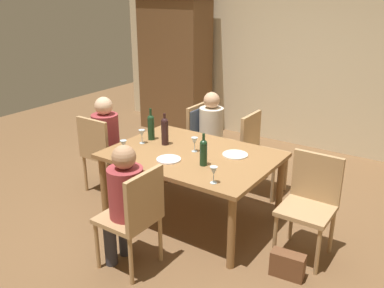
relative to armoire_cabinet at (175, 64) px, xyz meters
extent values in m
plane|color=brown|center=(1.91, -2.33, -1.10)|extent=(10.00, 10.00, 0.00)
cube|color=beige|center=(1.91, 0.45, 0.25)|extent=(6.40, 0.12, 2.70)
cube|color=brown|center=(0.00, 0.00, -0.05)|extent=(1.10, 0.56, 2.10)
cube|color=olive|center=(1.91, -2.33, -0.40)|extent=(1.63, 1.16, 0.04)
cylinder|color=olive|center=(1.17, -2.84, -0.76)|extent=(0.07, 0.07, 0.68)
cylinder|color=olive|center=(2.66, -2.84, -0.76)|extent=(0.07, 0.07, 0.68)
cylinder|color=olive|center=(1.17, -1.82, -0.76)|extent=(0.07, 0.07, 0.68)
cylinder|color=olive|center=(2.66, -1.82, -0.76)|extent=(0.07, 0.07, 0.68)
cylinder|color=tan|center=(1.72, -3.48, -0.88)|extent=(0.04, 0.04, 0.44)
cylinder|color=tan|center=(1.72, -3.10, -0.88)|extent=(0.04, 0.04, 0.44)
cylinder|color=tan|center=(2.10, -3.48, -0.88)|extent=(0.04, 0.04, 0.44)
cylinder|color=tan|center=(2.10, -3.10, -0.88)|extent=(0.04, 0.04, 0.44)
cube|color=tan|center=(1.91, -3.29, -0.64)|extent=(0.44, 0.44, 0.04)
cube|color=tan|center=(2.11, -3.29, -0.40)|extent=(0.04, 0.44, 0.44)
cylinder|color=tan|center=(1.74, -1.18, -0.88)|extent=(0.04, 0.04, 0.44)
cylinder|color=tan|center=(1.74, -1.56, -0.88)|extent=(0.04, 0.04, 0.44)
cylinder|color=tan|center=(1.36, -1.18, -0.88)|extent=(0.04, 0.04, 0.44)
cylinder|color=tan|center=(1.36, -1.56, -0.88)|extent=(0.04, 0.04, 0.44)
cube|color=tan|center=(1.55, -1.37, -0.64)|extent=(0.44, 0.44, 0.04)
cube|color=tan|center=(1.35, -1.37, -0.40)|extent=(0.04, 0.44, 0.44)
cube|color=#4C5B75|center=(1.35, -1.37, -0.38)|extent=(0.07, 0.40, 0.31)
cylinder|color=tan|center=(0.53, -2.14, -0.88)|extent=(0.04, 0.04, 0.44)
cylinder|color=tan|center=(0.91, -2.14, -0.88)|extent=(0.04, 0.04, 0.44)
cylinder|color=tan|center=(0.53, -2.52, -0.88)|extent=(0.04, 0.04, 0.44)
cylinder|color=tan|center=(0.91, -2.52, -0.88)|extent=(0.04, 0.04, 0.44)
cube|color=tan|center=(0.72, -2.33, -0.64)|extent=(0.44, 0.44, 0.04)
cube|color=tan|center=(0.72, -2.53, -0.40)|extent=(0.44, 0.04, 0.44)
cylinder|color=tan|center=(2.47, -1.18, -0.88)|extent=(0.04, 0.04, 0.44)
cylinder|color=tan|center=(2.47, -1.56, -0.88)|extent=(0.04, 0.04, 0.44)
cylinder|color=tan|center=(2.09, -1.18, -0.88)|extent=(0.04, 0.04, 0.44)
cylinder|color=tan|center=(2.09, -1.56, -0.88)|extent=(0.04, 0.04, 0.44)
cube|color=tan|center=(2.28, -1.37, -0.64)|extent=(0.44, 0.44, 0.04)
cube|color=tan|center=(2.08, -1.37, -0.40)|extent=(0.04, 0.44, 0.44)
cylinder|color=tan|center=(3.30, -2.52, -0.88)|extent=(0.04, 0.04, 0.44)
cylinder|color=tan|center=(2.92, -2.52, -0.88)|extent=(0.04, 0.04, 0.44)
cylinder|color=tan|center=(3.30, -2.14, -0.88)|extent=(0.04, 0.04, 0.44)
cylinder|color=tan|center=(2.92, -2.14, -0.88)|extent=(0.04, 0.04, 0.44)
cube|color=tan|center=(3.11, -2.33, -0.64)|extent=(0.44, 0.44, 0.04)
cube|color=tan|center=(3.11, -2.13, -0.40)|extent=(0.44, 0.04, 0.44)
cylinder|color=#33333D|center=(1.78, -3.38, -0.87)|extent=(0.11, 0.11, 0.46)
cylinder|color=#33333D|center=(1.78, -3.20, -0.87)|extent=(0.11, 0.11, 0.46)
cylinder|color=#9E383D|center=(1.91, -3.29, -0.41)|extent=(0.29, 0.29, 0.45)
sphere|color=tan|center=(1.91, -3.29, -0.09)|extent=(0.20, 0.20, 0.20)
cylinder|color=#33333D|center=(1.68, -1.28, -0.87)|extent=(0.11, 0.11, 0.46)
cylinder|color=#33333D|center=(1.68, -1.46, -0.87)|extent=(0.11, 0.11, 0.46)
cylinder|color=beige|center=(1.55, -1.37, -0.41)|extent=(0.29, 0.29, 0.45)
sphere|color=tan|center=(1.55, -1.37, -0.09)|extent=(0.20, 0.20, 0.20)
cylinder|color=#33333D|center=(0.63, -2.19, -0.87)|extent=(0.11, 0.11, 0.46)
cylinder|color=#33333D|center=(0.81, -2.19, -0.87)|extent=(0.11, 0.11, 0.46)
cylinder|color=#9E383D|center=(0.72, -2.33, -0.40)|extent=(0.30, 0.30, 0.47)
sphere|color=beige|center=(0.72, -2.33, -0.07)|extent=(0.20, 0.20, 0.20)
cylinder|color=#19381E|center=(1.32, -2.24, -0.26)|extent=(0.07, 0.07, 0.22)
sphere|color=#19381E|center=(1.32, -2.24, -0.14)|extent=(0.07, 0.07, 0.07)
cylinder|color=#19381E|center=(1.32, -2.24, -0.08)|extent=(0.03, 0.03, 0.10)
cylinder|color=#19381E|center=(2.17, -2.51, -0.27)|extent=(0.07, 0.07, 0.20)
sphere|color=#19381E|center=(2.17, -2.51, -0.16)|extent=(0.07, 0.07, 0.07)
cylinder|color=#19381E|center=(2.17, -2.51, -0.11)|extent=(0.03, 0.03, 0.09)
cylinder|color=black|center=(1.54, -2.28, -0.26)|extent=(0.07, 0.07, 0.24)
sphere|color=black|center=(1.54, -2.28, -0.12)|extent=(0.07, 0.07, 0.07)
cylinder|color=black|center=(1.54, -2.28, -0.08)|extent=(0.03, 0.03, 0.08)
cylinder|color=silver|center=(1.32, -2.38, -0.37)|extent=(0.06, 0.06, 0.00)
cylinder|color=silver|center=(1.32, -2.38, -0.34)|extent=(0.01, 0.01, 0.07)
cone|color=silver|center=(1.32, -2.38, -0.26)|extent=(0.07, 0.07, 0.07)
cylinder|color=silver|center=(2.44, -2.78, -0.37)|extent=(0.06, 0.06, 0.00)
cylinder|color=silver|center=(2.44, -2.78, -0.34)|extent=(0.01, 0.01, 0.07)
cone|color=silver|center=(2.44, -2.78, -0.26)|extent=(0.07, 0.07, 0.07)
cylinder|color=silver|center=(1.91, -2.27, -0.37)|extent=(0.06, 0.06, 0.00)
cylinder|color=silver|center=(1.91, -2.27, -0.34)|extent=(0.01, 0.01, 0.07)
cone|color=silver|center=(1.91, -2.27, -0.26)|extent=(0.07, 0.07, 0.07)
cylinder|color=silver|center=(1.38, -2.73, -0.37)|extent=(0.06, 0.06, 0.00)
cylinder|color=silver|center=(1.38, -2.73, -0.34)|extent=(0.01, 0.01, 0.07)
cone|color=silver|center=(1.38, -2.73, -0.26)|extent=(0.07, 0.07, 0.07)
cylinder|color=white|center=(1.83, -2.60, -0.37)|extent=(0.24, 0.24, 0.01)
cylinder|color=white|center=(2.29, -2.13, -0.37)|extent=(0.25, 0.25, 0.01)
cube|color=brown|center=(3.11, -2.68, -0.99)|extent=(0.29, 0.15, 0.22)
camera|label=1|loc=(4.07, -5.51, 1.17)|focal=39.08mm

